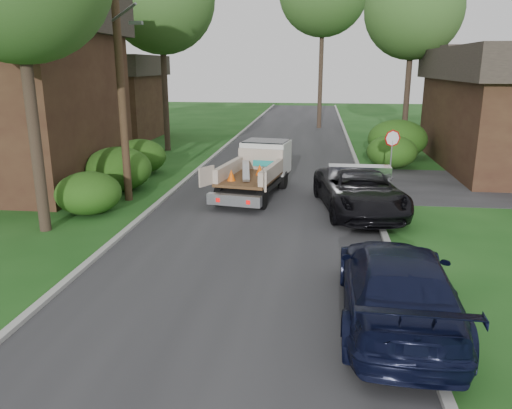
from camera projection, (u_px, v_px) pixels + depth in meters
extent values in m
plane|color=#174513|center=(248.00, 250.00, 14.53)|extent=(120.00, 120.00, 0.00)
cube|color=#28282B|center=(276.00, 177.00, 24.09)|extent=(8.00, 90.00, 0.02)
cube|color=#9E9E99|center=(193.00, 173.00, 24.56)|extent=(0.20, 90.00, 0.12)
cube|color=#9E9E99|center=(363.00, 178.00, 23.59)|extent=(0.20, 90.00, 0.12)
cylinder|color=slate|center=(391.00, 163.00, 22.25)|extent=(0.06, 0.06, 2.00)
cylinder|color=#B20A0A|center=(392.00, 138.00, 21.95)|extent=(0.71, 0.32, 0.76)
cylinder|color=#382619|center=(120.00, 71.00, 18.61)|extent=(0.30, 0.30, 10.00)
cylinder|color=slate|center=(124.00, 12.00, 17.54)|extent=(1.22, 0.76, 0.57)
cube|color=slate|center=(136.00, 23.00, 17.10)|extent=(0.45, 0.20, 0.12)
cube|color=#371F16|center=(107.00, 107.00, 36.55)|extent=(7.00, 7.00, 4.50)
cube|color=#332B26|center=(104.00, 65.00, 35.76)|extent=(7.56, 7.56, 1.40)
cube|color=#332B26|center=(103.00, 55.00, 35.57)|extent=(1.05, 7.56, 0.20)
ellipsoid|color=#194610|center=(88.00, 193.00, 17.92)|extent=(2.34, 2.34, 1.53)
ellipsoid|color=#194610|center=(118.00, 169.00, 21.26)|extent=(2.86, 2.86, 1.87)
ellipsoid|color=#194610|center=(140.00, 156.00, 24.66)|extent=(2.60, 2.60, 1.70)
ellipsoid|color=#194610|center=(392.00, 152.00, 26.04)|extent=(2.60, 2.60, 1.70)
ellipsoid|color=#194610|center=(397.00, 139.00, 28.76)|extent=(3.38, 3.38, 2.21)
cylinder|color=#2D2119|center=(31.00, 106.00, 15.21)|extent=(0.36, 0.36, 8.00)
cylinder|color=#2D2119|center=(164.00, 77.00, 30.46)|extent=(0.36, 0.36, 9.00)
cylinder|color=#2D2119|center=(408.00, 81.00, 31.62)|extent=(0.36, 0.36, 8.50)
sphere|color=#376124|center=(414.00, 9.00, 30.48)|extent=(6.00, 6.00, 6.00)
cylinder|color=#2D2119|center=(28.00, 79.00, 27.40)|extent=(0.36, 0.36, 9.00)
cylinder|color=#2D2119|center=(321.00, 62.00, 41.49)|extent=(0.36, 0.36, 11.00)
cylinder|color=black|center=(246.00, 178.00, 22.09)|extent=(0.39, 0.83, 0.79)
cylinder|color=black|center=(283.00, 180.00, 21.64)|extent=(0.39, 0.83, 0.79)
cylinder|color=black|center=(220.00, 196.00, 19.00)|extent=(0.39, 0.83, 0.79)
cylinder|color=black|center=(262.00, 199.00, 18.54)|extent=(0.39, 0.83, 0.79)
cube|color=black|center=(254.00, 183.00, 20.36)|extent=(2.57, 5.33, 0.21)
cube|color=silver|center=(266.00, 157.00, 21.86)|extent=(2.17, 1.88, 1.37)
cube|color=black|center=(266.00, 146.00, 21.73)|extent=(2.02, 1.73, 0.48)
cube|color=#472D19|center=(250.00, 178.00, 19.70)|extent=(2.43, 3.45, 0.11)
cube|color=beige|center=(261.00, 159.00, 21.04)|extent=(1.93, 0.40, 0.88)
cube|color=beige|center=(228.00, 170.00, 19.86)|extent=(0.70, 2.99, 0.53)
cube|color=beige|center=(271.00, 172.00, 19.38)|extent=(0.70, 2.99, 0.53)
cube|color=silver|center=(234.00, 200.00, 18.05)|extent=(2.05, 0.63, 0.40)
cube|color=#B20505|center=(218.00, 200.00, 18.06)|extent=(0.14, 0.06, 0.14)
cube|color=#B20505|center=(248.00, 202.00, 17.75)|extent=(0.14, 0.06, 0.14)
cube|color=beige|center=(207.00, 176.00, 18.26)|extent=(0.45, 0.73, 0.71)
cube|color=beige|center=(265.00, 180.00, 17.66)|extent=(0.22, 0.79, 0.71)
cube|color=silver|center=(246.00, 170.00, 19.75)|extent=(0.61, 2.30, 0.41)
cone|color=#F2590A|center=(231.00, 175.00, 19.02)|extent=(0.36, 0.36, 0.44)
cone|color=#F2590A|center=(260.00, 170.00, 20.04)|extent=(0.36, 0.36, 0.44)
cube|color=#148C84|center=(264.00, 164.00, 20.81)|extent=(0.97, 0.24, 0.25)
imported|color=black|center=(359.00, 190.00, 18.20)|extent=(3.53, 6.09, 1.59)
imported|color=black|center=(397.00, 284.00, 10.31)|extent=(2.51, 5.74, 1.64)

